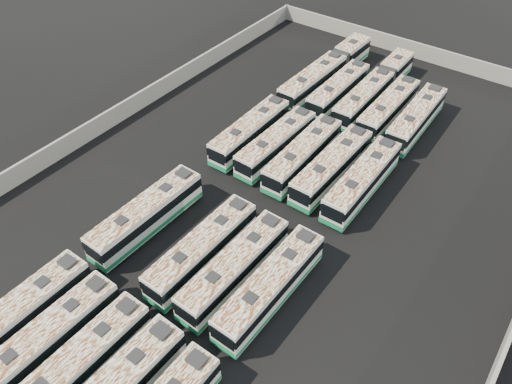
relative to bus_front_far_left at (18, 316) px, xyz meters
name	(u,v)px	position (x,y,z in m)	size (l,w,h in m)	color
ground	(270,208)	(7.48, 21.76, -1.69)	(140.00, 140.00, 0.00)	black
perimeter_wall	(270,199)	(7.48, 21.76, -0.59)	(45.20, 73.20, 2.20)	gray
bus_front_far_left	(18,316)	(0.00, 0.00, 0.00)	(2.51, 11.73, 3.30)	silver
bus_front_left	(47,340)	(3.34, 0.02, -0.02)	(2.63, 11.59, 3.25)	silver
bus_front_center	(77,367)	(6.69, -0.02, -0.02)	(2.59, 11.63, 3.27)	silver
bus_midfront_far_left	(147,215)	(0.12, 13.04, 0.04)	(2.75, 12.01, 3.37)	silver
bus_midfront_center	(202,249)	(6.73, 12.95, 0.00)	(2.62, 11.74, 3.30)	silver
bus_midfront_right	(234,268)	(10.08, 13.01, -0.01)	(2.70, 11.72, 3.29)	silver
bus_midfront_far_right	(270,286)	(13.47, 13.21, 0.01)	(2.61, 11.81, 3.32)	silver
bus_midback_far_left	(250,132)	(-0.01, 28.66, -0.01)	(2.59, 11.67, 3.28)	silver
bus_midback_left	(276,143)	(3.41, 28.65, -0.05)	(2.67, 11.46, 3.21)	silver
bus_midback_center	(303,155)	(6.72, 28.62, 0.00)	(2.71, 11.79, 3.31)	silver
bus_midback_right	(332,166)	(10.06, 28.70, 0.02)	(2.70, 11.91, 3.34)	silver
bus_midback_far_right	(362,181)	(13.48, 28.57, 0.02)	(2.60, 11.90, 3.35)	silver
bus_back_far_left	(326,71)	(0.05, 44.75, 0.03)	(2.88, 18.58, 3.36)	silver
bus_back_left	(338,90)	(3.47, 41.72, -0.04)	(2.50, 11.47, 3.23)	silver
bus_back_center	(375,88)	(6.79, 44.82, -0.05)	(2.64, 17.74, 3.21)	silver
bus_back_right	(388,108)	(10.08, 41.59, -0.01)	(2.50, 11.66, 3.28)	silver
bus_back_far_right	(416,118)	(13.45, 41.55, 0.01)	(2.72, 11.82, 3.32)	silver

